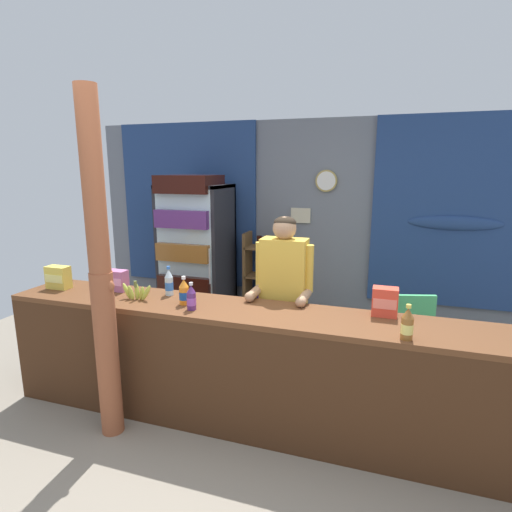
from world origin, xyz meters
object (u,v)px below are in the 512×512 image
drink_fridge (195,247)px  soda_bottle_grape_soda (191,298)px  timber_post (101,280)px  soda_bottle_water (169,283)px  stall_counter (251,361)px  snack_box_instant_noodle (58,277)px  soda_bottle_iced_tea (407,325)px  soda_bottle_orange_soda (184,292)px  plastic_lawn_chair (405,329)px  snack_box_wafer (115,280)px  snack_box_crackers (385,302)px  banana_bunch (136,292)px  shopkeeper (283,287)px  bottle_shelf_rack (264,279)px

drink_fridge → soda_bottle_grape_soda: drink_fridge is taller
timber_post → soda_bottle_water: timber_post is taller
stall_counter → snack_box_instant_noodle: size_ratio=20.23×
soda_bottle_water → soda_bottle_iced_tea: bearing=-10.6°
soda_bottle_grape_soda → stall_counter: bearing=0.5°
soda_bottle_grape_soda → timber_post: bearing=-150.3°
soda_bottle_orange_soda → soda_bottle_iced_tea: size_ratio=0.99×
drink_fridge → soda_bottle_iced_tea: size_ratio=8.39×
drink_fridge → plastic_lawn_chair: bearing=-12.5°
snack_box_wafer → snack_box_instant_noodle: (-0.50, -0.10, 0.01)m
soda_bottle_orange_soda → snack_box_wafer: soda_bottle_orange_soda is taller
soda_bottle_iced_tea → soda_bottle_water: size_ratio=0.92×
snack_box_crackers → stall_counter: bearing=-160.9°
soda_bottle_iced_tea → snack_box_crackers: size_ratio=1.09×
stall_counter → snack_box_wafer: bearing=169.9°
soda_bottle_water → snack_box_wafer: bearing=-176.8°
snack_box_instant_noodle → banana_bunch: bearing=-4.0°
stall_counter → soda_bottle_iced_tea: soda_bottle_iced_tea is taller
soda_bottle_orange_soda → snack_box_crackers: soda_bottle_orange_soda is taller
shopkeeper → plastic_lawn_chair: bearing=32.8°
drink_fridge → snack_box_instant_noodle: size_ratio=9.29×
plastic_lawn_chair → soda_bottle_water: soda_bottle_water is taller
stall_counter → soda_bottle_orange_soda: 0.72m
bottle_shelf_rack → timber_post: bearing=-101.4°
soda_bottle_grape_soda → banana_bunch: (-0.52, 0.08, -0.03)m
shopkeeper → snack_box_wafer: 1.43m
plastic_lawn_chair → soda_bottle_water: bearing=-153.4°
soda_bottle_water → soda_bottle_grape_soda: soda_bottle_water is taller
stall_counter → banana_bunch: banana_bunch is taller
shopkeeper → soda_bottle_water: size_ratio=6.45×
snack_box_wafer → soda_bottle_water: bearing=3.2°
snack_box_instant_noodle → banana_bunch: snack_box_instant_noodle is taller
timber_post → shopkeeper: bearing=38.8°
drink_fridge → plastic_lawn_chair: drink_fridge is taller
soda_bottle_water → stall_counter: bearing=-18.1°
timber_post → soda_bottle_orange_soda: size_ratio=11.16×
soda_bottle_water → drink_fridge: bearing=108.7°
stall_counter → bottle_shelf_rack: (-0.52, 2.04, 0.04)m
shopkeeper → snack_box_crackers: (0.80, -0.26, 0.04)m
bottle_shelf_rack → snack_box_wafer: bottle_shelf_rack is taller
drink_fridge → soda_bottle_orange_soda: bearing=-66.2°
shopkeeper → snack_box_crackers: size_ratio=7.71×
soda_bottle_water → soda_bottle_grape_soda: 0.43m
shopkeeper → soda_bottle_grape_soda: size_ratio=7.54×
plastic_lawn_chair → banana_bunch: 2.41m
snack_box_crackers → snack_box_wafer: size_ratio=0.95×
soda_bottle_water → timber_post: bearing=-109.1°
soda_bottle_orange_soda → banana_bunch: 0.42m
snack_box_crackers → timber_post: bearing=-161.9°
stall_counter → shopkeeper: 0.70m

